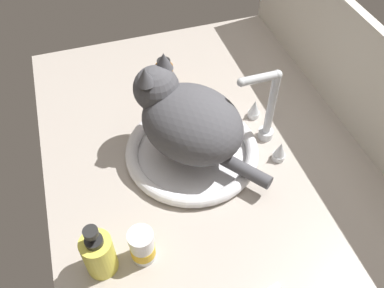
% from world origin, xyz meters
% --- Properties ---
extents(countertop, '(1.14, 0.79, 0.03)m').
position_xyz_m(countertop, '(0.00, 0.00, 0.01)').
color(countertop, '#ADA399').
rests_on(countertop, ground).
extents(backsplash_wall, '(1.14, 0.02, 0.32)m').
position_xyz_m(backsplash_wall, '(0.00, 0.41, 0.16)').
color(backsplash_wall, silver).
rests_on(backsplash_wall, ground).
extents(sink_basin, '(0.33, 0.33, 0.03)m').
position_xyz_m(sink_basin, '(-0.03, -0.03, 0.04)').
color(sink_basin, white).
rests_on(sink_basin, countertop).
extents(faucet, '(0.19, 0.12, 0.22)m').
position_xyz_m(faucet, '(-0.03, 0.16, 0.12)').
color(faucet, silver).
rests_on(faucet, countertop).
extents(cat, '(0.34, 0.32, 0.22)m').
position_xyz_m(cat, '(-0.04, -0.04, 0.15)').
color(cat, '#4C4C51').
rests_on(cat, sink_basin).
extents(pill_bottle, '(0.05, 0.05, 0.09)m').
position_xyz_m(pill_bottle, '(0.20, -0.21, 0.07)').
color(pill_bottle, white).
rests_on(pill_bottle, countertop).
extents(soap_pump_bottle, '(0.06, 0.06, 0.15)m').
position_xyz_m(soap_pump_bottle, '(0.20, -0.29, 0.08)').
color(soap_pump_bottle, '#E5DB4C').
rests_on(soap_pump_bottle, countertop).
extents(amber_bottle, '(0.05, 0.05, 0.11)m').
position_xyz_m(amber_bottle, '(-0.28, -0.03, 0.08)').
color(amber_bottle, '#B2661E').
rests_on(amber_bottle, countertop).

